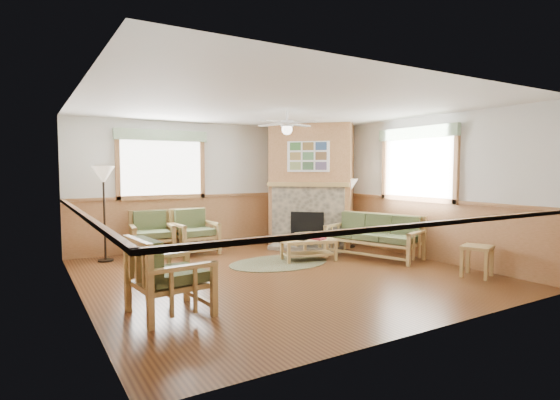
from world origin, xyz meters
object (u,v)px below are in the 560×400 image
armchair_back_left (152,234)px  end_table_chairs (185,240)px  sofa (373,236)px  footstool (308,242)px  armchair_left (170,275)px  armchair_back_right (195,231)px  floor_lamp_left (104,214)px  end_table_sofa (477,261)px  floor_lamp_right (350,213)px  coffee_table (309,250)px

armchair_back_left → end_table_chairs: armchair_back_left is taller
sofa → footstool: sofa is taller
sofa → footstool: size_ratio=4.24×
armchair_left → end_table_chairs: bearing=-26.9°
armchair_back_right → end_table_chairs: 0.30m
sofa → armchair_left: armchair_left is taller
armchair_back_left → floor_lamp_left: floor_lamp_left is taller
armchair_back_right → end_table_sofa: armchair_back_right is taller
armchair_back_right → floor_lamp_right: floor_lamp_right is taller
armchair_back_right → floor_lamp_right: bearing=-21.5°
armchair_back_left → armchair_left: bearing=-95.2°
armchair_back_right → footstool: 2.35m
floor_lamp_left → armchair_back_right: bearing=-3.4°
armchair_back_right → footstool: size_ratio=2.09×
armchair_back_left → floor_lamp_right: floor_lamp_right is taller
end_table_sofa → floor_lamp_left: floor_lamp_left is taller
armchair_back_right → floor_lamp_left: (-1.70, 0.10, 0.44)m
armchair_back_left → armchair_back_right: (0.82, -0.18, 0.01)m
armchair_left → footstool: 4.43m
armchair_back_left → end_table_sofa: size_ratio=1.77×
armchair_left → end_table_chairs: 3.88m
armchair_left → footstool: bearing=-61.8°
sofa → floor_lamp_right: 1.20m
armchair_left → footstool: size_ratio=2.17×
armchair_left → coffee_table: 3.55m
armchair_back_right → armchair_left: (-1.54, -3.43, 0.02)m
armchair_back_right → end_table_chairs: size_ratio=1.81×
floor_lamp_right → floor_lamp_left: bearing=166.6°
armchair_back_right → floor_lamp_left: bearing=173.6°
footstool → armchair_back_left: bearing=158.8°
armchair_back_right → footstool: (2.13, -0.96, -0.26)m
end_table_chairs → floor_lamp_left: floor_lamp_left is taller
armchair_back_left → floor_lamp_right: (3.99, -1.24, 0.31)m
sofa → footstool: bearing=-168.7°
coffee_table → floor_lamp_left: (-3.28, 1.87, 0.69)m
armchair_back_right → end_table_sofa: size_ratio=1.79×
armchair_back_right → floor_lamp_left: floor_lamp_left is taller
sofa → armchair_back_left: armchair_back_left is taller
floor_lamp_left → armchair_back_left: bearing=5.0°
end_table_chairs → footstool: end_table_chairs is taller
armchair_back_right → floor_lamp_right: size_ratio=0.59×
armchair_back_left → footstool: 3.17m
armchair_left → end_table_sofa: 4.77m
end_table_chairs → end_table_sofa: (3.31, -4.35, 0.00)m
end_table_chairs → armchair_back_left: bearing=180.0°
armchair_left → end_table_sofa: bearing=-104.7°
armchair_left → floor_lamp_right: (4.71, 2.37, 0.29)m
end_table_sofa → footstool: (-1.04, 3.21, -0.06)m
armchair_back_left → floor_lamp_right: 4.18m
sofa → end_table_chairs: sofa is taller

